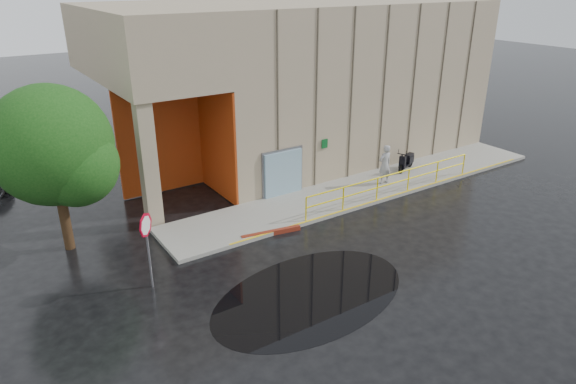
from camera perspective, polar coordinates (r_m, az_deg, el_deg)
name	(u,v)px	position (r m, az deg, el deg)	size (l,w,h in m)	color
ground	(368,253)	(18.83, 8.83, -6.71)	(120.00, 120.00, 0.00)	black
sidewalk	(368,188)	(24.23, 8.85, 0.49)	(20.00, 3.00, 0.15)	gray
building	(308,75)	(28.59, 2.19, 12.87)	(20.00, 10.17, 8.00)	tan
guardrail	(393,184)	(23.27, 11.60, 0.92)	(9.56, 0.06, 1.03)	yellow
person	(385,164)	(24.35, 10.70, 3.03)	(0.69, 0.45, 1.88)	#99999D
scooter	(407,157)	(26.36, 13.06, 3.85)	(1.62, 1.02, 1.22)	black
stop_sign	(147,234)	(16.39, -15.43, -4.55)	(0.57, 0.59, 2.61)	slate
red_curb	(271,233)	(19.80, -1.89, -4.56)	(2.40, 0.18, 0.18)	maroon
puddle	(310,295)	(16.42, 2.51, -11.31)	(6.92, 4.26, 0.01)	black
tree_near	(57,150)	(19.02, -24.26, 4.24)	(4.13, 4.13, 6.02)	#321E10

